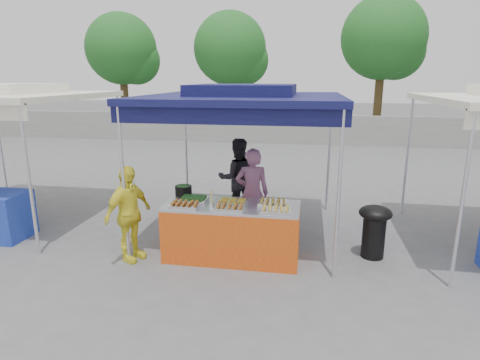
% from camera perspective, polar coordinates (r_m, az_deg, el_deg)
% --- Properties ---
extents(ground_plane, '(80.00, 80.00, 0.00)m').
position_cam_1_polar(ground_plane, '(6.36, -0.94, -10.55)').
color(ground_plane, slate).
extents(back_wall, '(40.00, 0.25, 1.20)m').
position_cam_1_polar(back_wall, '(16.83, 6.09, 7.20)').
color(back_wall, gray).
rests_on(back_wall, ground_plane).
extents(main_canopy, '(3.20, 3.20, 2.57)m').
position_cam_1_polar(main_canopy, '(6.73, 0.55, 11.74)').
color(main_canopy, silver).
rests_on(main_canopy, ground_plane).
extents(tree_0, '(3.34, 3.25, 5.59)m').
position_cam_1_polar(tree_0, '(20.28, -16.04, 17.07)').
color(tree_0, '#46341B').
rests_on(tree_0, ground_plane).
extents(tree_1, '(3.32, 3.22, 5.54)m').
position_cam_1_polar(tree_1, '(18.80, -0.94, 17.75)').
color(tree_1, '#46341B').
rests_on(tree_1, ground_plane).
extents(tree_2, '(3.60, 3.56, 6.11)m').
position_cam_1_polar(tree_2, '(19.20, 20.09, 18.04)').
color(tree_2, '#46341B').
rests_on(tree_2, ground_plane).
extents(vendor_table, '(2.00, 0.80, 0.85)m').
position_cam_1_polar(vendor_table, '(6.10, -1.13, -7.32)').
color(vendor_table, '#D24C12').
rests_on(vendor_table, ground_plane).
extents(food_tray_fl, '(0.42, 0.30, 0.07)m').
position_cam_1_polar(food_tray_fl, '(5.88, -7.84, -3.54)').
color(food_tray_fl, silver).
rests_on(food_tray_fl, vendor_table).
extents(food_tray_fm, '(0.42, 0.30, 0.07)m').
position_cam_1_polar(food_tray_fm, '(5.72, -1.48, -3.92)').
color(food_tray_fm, silver).
rests_on(food_tray_fm, vendor_table).
extents(food_tray_fr, '(0.42, 0.30, 0.07)m').
position_cam_1_polar(food_tray_fr, '(5.63, 5.10, -4.26)').
color(food_tray_fr, silver).
rests_on(food_tray_fr, vendor_table).
extents(food_tray_bl, '(0.42, 0.30, 0.07)m').
position_cam_1_polar(food_tray_bl, '(6.15, -6.62, -2.70)').
color(food_tray_bl, silver).
rests_on(food_tray_bl, vendor_table).
extents(food_tray_bm, '(0.42, 0.30, 0.07)m').
position_cam_1_polar(food_tray_bm, '(5.99, -0.99, -3.06)').
color(food_tray_bm, silver).
rests_on(food_tray_bm, vendor_table).
extents(food_tray_br, '(0.42, 0.30, 0.07)m').
position_cam_1_polar(food_tray_br, '(5.95, 4.70, -3.21)').
color(food_tray_br, silver).
rests_on(food_tray_br, vendor_table).
extents(cooking_pot, '(0.27, 0.27, 0.15)m').
position_cam_1_polar(cooking_pot, '(6.47, -8.04, -1.49)').
color(cooking_pot, black).
rests_on(cooking_pot, vendor_table).
extents(skewer_cup, '(0.07, 0.07, 0.09)m').
position_cam_1_polar(skewer_cup, '(5.79, -4.07, -3.59)').
color(skewer_cup, silver).
rests_on(skewer_cup, vendor_table).
extents(wok_burner, '(0.49, 0.49, 0.83)m').
position_cam_1_polar(wok_burner, '(6.43, 18.57, -6.33)').
color(wok_burner, black).
rests_on(wok_burner, ground_plane).
extents(crate_left, '(0.45, 0.32, 0.27)m').
position_cam_1_polar(crate_left, '(6.93, -4.00, -7.17)').
color(crate_left, '#152AB0').
rests_on(crate_left, ground_plane).
extents(crate_right, '(0.53, 0.37, 0.32)m').
position_cam_1_polar(crate_right, '(6.65, 3.53, -7.91)').
color(crate_right, '#152AB0').
rests_on(crate_right, ground_plane).
extents(crate_stacked, '(0.50, 0.35, 0.30)m').
position_cam_1_polar(crate_stacked, '(6.54, 3.57, -5.40)').
color(crate_stacked, '#152AB0').
rests_on(crate_stacked, crate_right).
extents(vendor_woman, '(0.62, 0.45, 1.55)m').
position_cam_1_polar(vendor_woman, '(6.79, 1.74, -1.90)').
color(vendor_woman, '#955E83').
rests_on(vendor_woman, ground_plane).
extents(helper_man, '(0.90, 0.80, 1.56)m').
position_cam_1_polar(helper_man, '(7.78, -0.35, 0.26)').
color(helper_man, black).
rests_on(helper_man, ground_plane).
extents(customer_person, '(0.64, 0.92, 1.45)m').
position_cam_1_polar(customer_person, '(6.16, -15.57, -4.68)').
color(customer_person, yellow).
rests_on(customer_person, ground_plane).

